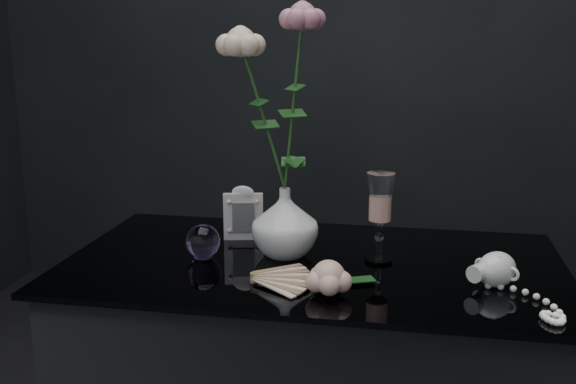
% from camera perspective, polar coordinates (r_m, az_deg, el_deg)
% --- Properties ---
extents(vase, '(0.16, 0.16, 0.15)m').
position_cam_1_polar(vase, '(1.45, -0.27, -2.58)').
color(vase, white).
rests_on(vase, table).
extents(wine_glass, '(0.08, 0.08, 0.19)m').
position_cam_1_polar(wine_glass, '(1.42, 7.78, -2.18)').
color(wine_glass, white).
rests_on(wine_glass, table).
extents(picture_frame, '(0.11, 0.09, 0.13)m').
position_cam_1_polar(picture_frame, '(1.57, -3.81, -1.76)').
color(picture_frame, silver).
rests_on(picture_frame, table).
extents(paperweight, '(0.09, 0.09, 0.07)m').
position_cam_1_polar(paperweight, '(1.46, -7.21, -4.15)').
color(paperweight, '#A780D0').
rests_on(paperweight, table).
extents(paper_fan, '(0.26, 0.22, 0.02)m').
position_cam_1_polar(paper_fan, '(1.32, -2.94, -7.18)').
color(paper_fan, beige).
rests_on(paper_fan, table).
extents(loose_rose, '(0.17, 0.21, 0.07)m').
position_cam_1_polar(loose_rose, '(1.26, 3.45, -7.21)').
color(loose_rose, '#FFB8A4').
rests_on(loose_rose, table).
extents(pearl_jar, '(0.34, 0.34, 0.07)m').
position_cam_1_polar(pearl_jar, '(1.36, 17.24, -6.14)').
color(pearl_jar, white).
rests_on(pearl_jar, table).
extents(roses, '(0.20, 0.12, 0.43)m').
position_cam_1_polar(roses, '(1.40, -1.05, 8.39)').
color(roses, beige).
rests_on(roses, vase).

